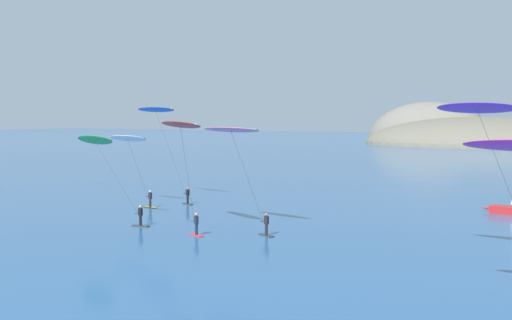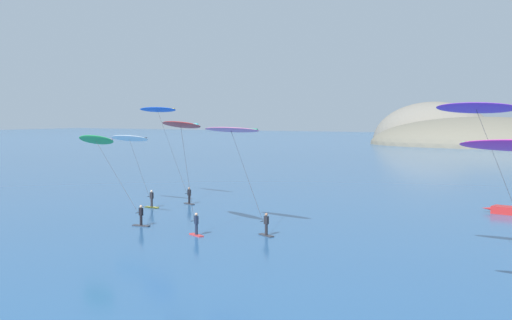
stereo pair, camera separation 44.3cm
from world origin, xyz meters
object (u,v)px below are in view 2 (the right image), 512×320
kitesurfer_red (182,131)px  kitesurfer_purple (481,119)px  kitesurfer_pink (234,136)px  kitesurfer_white (131,143)px  kitesurfer_blue (160,116)px  kitesurfer_green (100,147)px

kitesurfer_red → kitesurfer_purple: size_ratio=0.88×
kitesurfer_pink → kitesurfer_white: bearing=157.2°
kitesurfer_blue → kitesurfer_red: bearing=-46.8°
kitesurfer_white → kitesurfer_pink: kitesurfer_pink is taller
kitesurfer_red → kitesurfer_blue: bearing=133.2°
kitesurfer_blue → kitesurfer_red: size_ratio=1.15×
kitesurfer_green → kitesurfer_pink: 12.69m
kitesurfer_blue → kitesurfer_red: (12.61, -13.42, -1.08)m
kitesurfer_red → kitesurfer_pink: size_ratio=1.06×
kitesurfer_green → kitesurfer_pink: kitesurfer_pink is taller
kitesurfer_green → kitesurfer_blue: (-3.35, 12.55, 2.55)m
kitesurfer_pink → kitesurfer_red: bearing=-146.2°
kitesurfer_white → kitesurfer_blue: bearing=88.3°
kitesurfer_green → kitesurfer_blue: 13.23m
kitesurfer_red → kitesurfer_white: bearing=144.9°
kitesurfer_white → kitesurfer_blue: 5.19m
kitesurfer_white → kitesurfer_pink: (16.05, -6.75, 1.16)m
kitesurfer_green → kitesurfer_red: kitesurfer_red is taller
kitesurfer_blue → kitesurfer_purple: 37.76m
kitesurfer_blue → kitesurfer_purple: size_ratio=1.01×
kitesurfer_blue → kitesurfer_pink: kitesurfer_blue is taller
kitesurfer_blue → kitesurfer_pink: 19.53m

